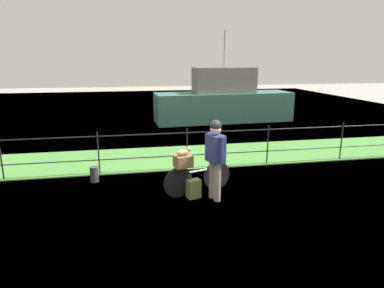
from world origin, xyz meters
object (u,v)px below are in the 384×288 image
at_px(wooden_crate, 183,161).
at_px(mooring_bollard, 94,174).
at_px(moored_boat_near, 223,101).
at_px(cyclist_person, 215,153).
at_px(backpack_on_paving, 194,189).
at_px(bicycle_main, 197,178).
at_px(terrier_dog, 184,152).

distance_m(wooden_crate, mooring_bollard, 2.38).
bearing_deg(moored_boat_near, cyclist_person, -107.02).
height_order(backpack_on_paving, mooring_bollard, backpack_on_paving).
bearing_deg(cyclist_person, mooring_bollard, 149.36).
bearing_deg(cyclist_person, backpack_on_paving, 160.27).
height_order(wooden_crate, moored_boat_near, moored_boat_near).
height_order(wooden_crate, mooring_bollard, wooden_crate).
relative_size(cyclist_person, backpack_on_paving, 4.21).
bearing_deg(bicycle_main, backpack_on_paving, -118.86).
distance_m(terrier_dog, moored_boat_near, 8.99).
bearing_deg(mooring_bollard, wooden_crate, -32.41).
height_order(bicycle_main, moored_boat_near, moored_boat_near).
bearing_deg(bicycle_main, moored_boat_near, 70.44).
bearing_deg(moored_boat_near, mooring_bollard, -126.12).
distance_m(bicycle_main, backpack_on_paving, 0.30).
xyz_separation_m(terrier_dog, mooring_bollard, (-1.97, 1.23, -0.79)).
bearing_deg(bicycle_main, terrier_dog, -162.95).
bearing_deg(mooring_bollard, bicycle_main, -26.60).
bearing_deg(bicycle_main, mooring_bollard, 153.40).
xyz_separation_m(mooring_bollard, moored_boat_near, (5.22, 7.15, 0.74)).
bearing_deg(bicycle_main, wooden_crate, -162.95).
height_order(cyclist_person, mooring_bollard, cyclist_person).
relative_size(bicycle_main, moored_boat_near, 0.24).
relative_size(bicycle_main, wooden_crate, 4.44).
relative_size(cyclist_person, moored_boat_near, 0.26).
bearing_deg(cyclist_person, terrier_dog, 153.96).
relative_size(cyclist_person, mooring_bollard, 4.52).
distance_m(terrier_dog, backpack_on_paving, 0.81).
height_order(terrier_dog, moored_boat_near, moored_boat_near).
relative_size(wooden_crate, backpack_on_paving, 0.87).
height_order(backpack_on_paving, moored_boat_near, moored_boat_near).
xyz_separation_m(bicycle_main, moored_boat_near, (2.95, 8.29, 0.58)).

